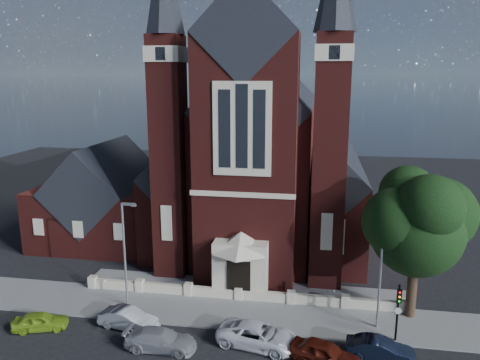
% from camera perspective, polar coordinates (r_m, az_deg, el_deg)
% --- Properties ---
extents(ground, '(120.00, 120.00, 0.00)m').
position_cam_1_polar(ground, '(44.80, 1.71, -9.50)').
color(ground, black).
rests_on(ground, ground).
extents(pavement_strip, '(60.00, 5.00, 0.12)m').
position_cam_1_polar(pavement_strip, '(35.42, -0.72, -15.86)').
color(pavement_strip, slate).
rests_on(pavement_strip, ground).
extents(forecourt_paving, '(26.00, 3.00, 0.14)m').
position_cam_1_polar(forecourt_paving, '(38.93, 0.36, -13.08)').
color(forecourt_paving, slate).
rests_on(forecourt_paving, ground).
extents(forecourt_wall, '(24.00, 0.40, 0.90)m').
position_cam_1_polar(forecourt_wall, '(37.16, -0.15, -14.41)').
color(forecourt_wall, beige).
rests_on(forecourt_wall, ground).
extents(church, '(20.01, 34.90, 29.20)m').
position_cam_1_polar(church, '(50.12, 3.03, 2.65)').
color(church, '#511915').
rests_on(church, ground).
extents(parish_hall, '(12.00, 12.20, 10.24)m').
position_cam_1_polar(parish_hall, '(50.77, -15.97, -2.53)').
color(parish_hall, '#511915').
rests_on(parish_hall, ground).
extents(street_tree, '(6.40, 6.60, 10.70)m').
position_cam_1_polar(street_tree, '(34.06, 21.07, -5.21)').
color(street_tree, black).
rests_on(street_tree, ground).
extents(street_lamp_left, '(1.16, 0.22, 8.09)m').
position_cam_1_polar(street_lamp_left, '(35.22, -13.79, -8.18)').
color(street_lamp_left, gray).
rests_on(street_lamp_left, ground).
extents(street_lamp_right, '(1.16, 0.22, 8.09)m').
position_cam_1_polar(street_lamp_right, '(32.84, 16.97, -9.95)').
color(street_lamp_right, gray).
rests_on(street_lamp_right, ground).
extents(traffic_signal, '(0.28, 0.42, 4.00)m').
position_cam_1_polar(traffic_signal, '(32.39, 18.73, -14.33)').
color(traffic_signal, black).
rests_on(traffic_signal, ground).
extents(car_lime_van, '(3.89, 2.54, 1.23)m').
position_cam_1_polar(car_lime_van, '(35.78, -23.16, -15.54)').
color(car_lime_van, '#85B023').
rests_on(car_lime_van, ground).
extents(car_silver_a, '(4.38, 2.24, 1.37)m').
position_cam_1_polar(car_silver_a, '(34.07, -13.45, -16.16)').
color(car_silver_a, '#93979A').
rests_on(car_silver_a, ground).
extents(car_silver_b, '(4.57, 1.88, 1.32)m').
position_cam_1_polar(car_silver_b, '(31.47, -9.66, -18.65)').
color(car_silver_b, '#939499').
rests_on(car_silver_b, ground).
extents(car_white_suv, '(5.60, 3.38, 1.45)m').
position_cam_1_polar(car_white_suv, '(31.39, 2.21, -18.40)').
color(car_white_suv, white).
rests_on(car_white_suv, ground).
extents(car_dark_red, '(4.56, 3.05, 1.44)m').
position_cam_1_polar(car_dark_red, '(30.13, 10.32, -20.09)').
color(car_dark_red, '#4F160D').
rests_on(car_dark_red, ground).
extents(car_navy, '(4.25, 1.93, 1.35)m').
position_cam_1_polar(car_navy, '(31.28, 16.68, -19.21)').
color(car_navy, black).
rests_on(car_navy, ground).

